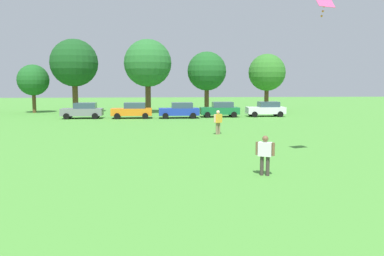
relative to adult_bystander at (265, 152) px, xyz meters
The scene contains 14 objects.
ground_plane 16.15m from the adult_bystander, 118.84° to the left, with size 160.00×160.00×0.00m, color #4C9338.
adult_bystander is the anchor object (origin of this frame).
bystander_midfield 13.14m from the adult_bystander, 89.02° to the left, with size 0.66×0.62×1.77m.
kite 7.92m from the adult_bystander, 39.97° to the left, with size 1.09×0.76×1.05m.
parked_car_gray_0 30.21m from the adult_bystander, 113.34° to the left, with size 4.30×2.02×1.68m.
parked_car_orange_1 28.26m from the adult_bystander, 103.76° to the left, with size 4.30×2.02×1.68m.
parked_car_blue_2 27.26m from the adult_bystander, 93.52° to the left, with size 4.30×2.02×1.68m.
parked_car_green_3 28.43m from the adult_bystander, 84.07° to the left, with size 4.30×2.02×1.68m.
parked_car_white_4 29.64m from the adult_bystander, 73.87° to the left, with size 4.30×2.02×1.68m.
tree_left 41.99m from the adult_bystander, 118.00° to the left, with size 3.94×3.94×6.14m.
tree_center_left 39.46m from the adult_bystander, 111.58° to the left, with size 5.97×5.97×9.31m.
tree_center_right 35.76m from the adult_bystander, 98.37° to the left, with size 5.92×5.92×9.23m.
tree_right 36.34m from the adult_bystander, 86.13° to the left, with size 5.03×5.03×7.84m.
tree_far_right 38.64m from the adult_bystander, 73.87° to the left, with size 4.92×4.92×7.67m.
Camera 1 is at (3.36, 0.57, 3.67)m, focal length 37.08 mm.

